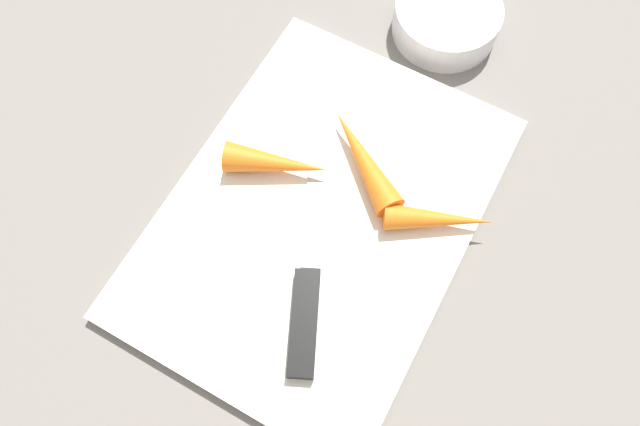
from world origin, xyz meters
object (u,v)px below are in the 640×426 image
small_bowl (446,19)px  carrot_shortest (277,163)px  cutting_board (320,215)px  carrot_medium (439,219)px  carrot_longest (363,159)px  knife (305,307)px

small_bowl → carrot_shortest: bearing=163.9°
small_bowl → cutting_board: bearing=177.3°
carrot_medium → carrot_longest: bearing=141.2°
carrot_medium → carrot_shortest: (-0.02, 0.15, 0.00)m
knife → carrot_medium: size_ratio=1.95×
carrot_longest → carrot_medium: bearing=-157.5°
carrot_shortest → small_bowl: carrot_shortest is taller
knife → carrot_shortest: bearing=15.2°
knife → carrot_medium: bearing=-53.0°
carrot_medium → carrot_longest: 0.09m
cutting_board → knife: (-0.08, -0.03, 0.01)m
cutting_board → small_bowl: small_bowl is taller
knife → small_bowl: bearing=-21.7°
carrot_medium → carrot_shortest: 0.15m
knife → carrot_shortest: (0.10, 0.09, 0.01)m
small_bowl → knife: bearing=-176.6°
knife → cutting_board: bearing=-4.4°
carrot_shortest → carrot_longest: carrot_shortest is taller
carrot_shortest → small_bowl: 0.24m
carrot_medium → carrot_shortest: bearing=162.6°
carrot_shortest → carrot_longest: (0.04, -0.07, -0.00)m
knife → carrot_medium: (0.12, -0.07, 0.01)m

